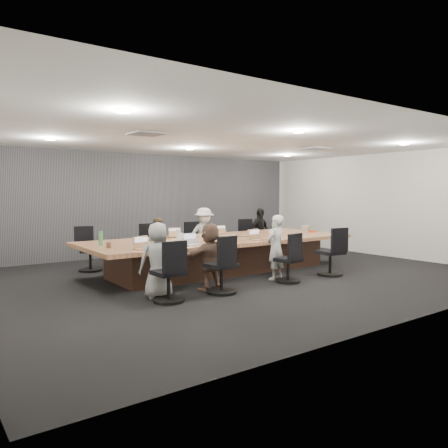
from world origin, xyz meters
TOP-DOWN VIEW (x-y plane):
  - floor at (0.00, 0.00)m, footprint 10.00×8.00m
  - ceiling at (0.00, 0.00)m, footprint 10.00×8.00m
  - wall_back at (0.00, 4.00)m, footprint 10.00×0.00m
  - wall_front at (0.00, -4.00)m, footprint 10.00×0.00m
  - wall_right at (5.00, 0.00)m, footprint 0.00×8.00m
  - curtain at (0.00, 3.92)m, footprint 9.80×0.04m
  - conference_table at (0.00, 0.50)m, footprint 6.00×2.20m
  - chair_0 at (-2.32, 2.20)m, footprint 0.65×0.65m
  - chair_1 at (-0.81, 2.20)m, footprint 0.58×0.58m
  - chair_2 at (0.43, 2.20)m, footprint 0.55×0.55m
  - chair_3 at (2.25, 2.20)m, footprint 0.63×0.63m
  - chair_4 at (-2.23, -1.20)m, footprint 0.54×0.54m
  - chair_5 at (-1.20, -1.20)m, footprint 0.63×0.63m
  - chair_6 at (0.37, -1.20)m, footprint 0.57×0.57m
  - chair_7 at (1.58, -1.20)m, footprint 0.59×0.59m
  - person_1 at (-0.81, 1.85)m, footprint 0.63×0.53m
  - laptop_1 at (-0.81, 1.30)m, footprint 0.31×0.23m
  - person_2 at (0.43, 1.85)m, footprint 0.90×0.56m
  - laptop_2 at (0.43, 1.30)m, footprint 0.34×0.25m
  - person_3 at (2.25, 1.85)m, footprint 0.82×0.49m
  - laptop_3 at (2.25, 1.30)m, footprint 0.38×0.29m
  - person_4 at (-2.23, -0.85)m, footprint 0.69×0.54m
  - laptop_4 at (-2.23, -0.30)m, footprint 0.35×0.27m
  - person_5 at (-1.20, -0.85)m, footprint 1.13×0.45m
  - laptop_5 at (-1.20, -0.30)m, footprint 0.29×0.20m
  - person_6 at (0.37, -0.85)m, footprint 0.53×0.41m
  - laptop_6 at (0.37, -0.30)m, footprint 0.35×0.26m
  - bottle_green_left at (-2.65, 0.63)m, footprint 0.10×0.10m
  - bottle_green_right at (1.29, 0.17)m, footprint 0.08×0.08m
  - bottle_clear at (-1.11, 0.45)m, footprint 0.09×0.09m
  - cup_white_far at (-0.75, 0.95)m, footprint 0.11×0.11m
  - cup_white_near at (1.65, 0.74)m, footprint 0.08×0.08m
  - mug_brown at (-2.65, 0.23)m, footprint 0.10×0.10m
  - mic_left at (-0.46, 0.36)m, footprint 0.16×0.13m
  - mic_right at (0.05, 0.50)m, footprint 0.17×0.13m
  - stapler at (-0.24, 0.15)m, footprint 0.15×0.08m
  - canvas_bag at (2.65, 0.51)m, footprint 0.34×0.29m
  - snack_packet at (2.65, 0.30)m, footprint 0.18×0.14m

SIDE VIEW (x-z plane):
  - floor at x=0.00m, z-range 0.00..0.00m
  - chair_6 at x=0.37m, z-range 0.00..0.73m
  - chair_2 at x=0.43m, z-range 0.00..0.76m
  - chair_1 at x=-0.81m, z-range 0.00..0.77m
  - chair_0 at x=-2.32m, z-range 0.00..0.77m
  - chair_4 at x=-2.23m, z-range 0.00..0.77m
  - chair_3 at x=2.25m, z-range 0.00..0.77m
  - conference_table at x=0.00m, z-range 0.03..0.77m
  - chair_5 at x=-1.20m, z-range 0.00..0.80m
  - chair_7 at x=1.58m, z-range 0.00..0.81m
  - person_1 at x=-0.81m, z-range 0.00..1.15m
  - person_5 at x=-1.20m, z-range 0.00..1.19m
  - person_4 at x=-2.23m, z-range 0.00..1.25m
  - person_6 at x=0.37m, z-range 0.00..1.29m
  - person_3 at x=2.25m, z-range 0.00..1.30m
  - person_2 at x=0.43m, z-range 0.00..1.35m
  - laptop_1 at x=-0.81m, z-range 0.74..0.76m
  - laptop_2 at x=0.43m, z-range 0.74..0.76m
  - laptop_3 at x=2.25m, z-range 0.74..0.76m
  - laptop_4 at x=-2.23m, z-range 0.74..0.76m
  - laptop_5 at x=-1.20m, z-range 0.74..0.76m
  - laptop_6 at x=0.37m, z-range 0.74..0.76m
  - mic_left at x=-0.46m, z-range 0.74..0.77m
  - mic_right at x=0.05m, z-range 0.74..0.77m
  - snack_packet at x=2.65m, z-range 0.74..0.78m
  - stapler at x=-0.24m, z-range 0.74..0.79m
  - cup_white_near at x=1.65m, z-range 0.74..0.83m
  - mug_brown at x=-2.65m, z-range 0.74..0.85m
  - cup_white_far at x=-0.75m, z-range 0.74..0.85m
  - canvas_bag at x=2.65m, z-range 0.74..0.89m
  - bottle_green_right at x=1.29m, z-range 0.74..0.98m
  - bottle_clear at x=-1.11m, z-range 0.74..0.98m
  - bottle_green_left at x=-2.65m, z-range 0.74..1.02m
  - wall_back at x=0.00m, z-range 0.00..2.80m
  - wall_front at x=0.00m, z-range 0.00..2.80m
  - wall_right at x=5.00m, z-range 0.00..2.80m
  - curtain at x=0.00m, z-range 0.00..2.80m
  - ceiling at x=0.00m, z-range 2.80..2.80m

